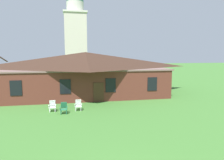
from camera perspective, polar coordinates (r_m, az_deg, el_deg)
brick_building at (r=25.54m, az=-7.66°, el=2.14°), size 19.50×10.40×5.31m
dome_tower at (r=46.82m, az=-10.42°, el=12.43°), size 5.18×5.18×20.09m
lawn_chair_by_porch at (r=18.40m, az=-16.80°, el=-7.12°), size 0.65×0.68×0.96m
lawn_chair_near_door at (r=17.50m, az=-13.74°, el=-7.76°), size 0.65×0.68×0.96m
lawn_chair_left_end at (r=18.20m, az=-9.70°, el=-7.06°), size 0.66×0.69×0.96m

